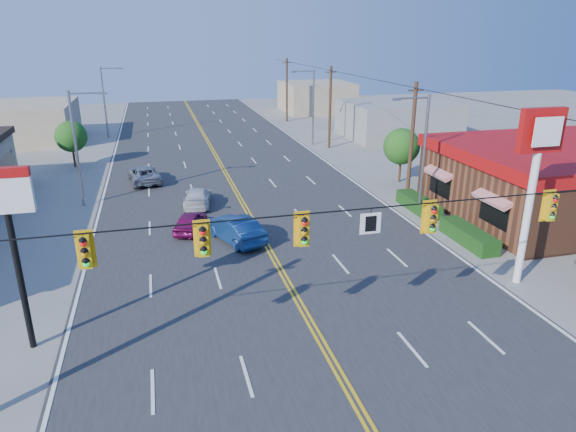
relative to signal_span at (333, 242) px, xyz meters
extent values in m
plane|color=gray|center=(0.12, 0.00, -4.89)|extent=(160.00, 160.00, 0.00)
cube|color=#2D2D30|center=(0.12, 20.00, -4.86)|extent=(20.00, 120.00, 0.06)
cylinder|color=black|center=(0.12, 0.00, 1.11)|extent=(24.00, 0.05, 0.05)
cube|color=white|center=(1.32, 0.00, 0.56)|extent=(0.75, 0.04, 0.75)
cube|color=#D89E0C|center=(-7.88, 0.00, 0.54)|extent=(0.55, 0.34, 1.25)
cube|color=#D89E0C|center=(-4.38, 0.00, 0.54)|extent=(0.55, 0.34, 1.25)
cube|color=#D89E0C|center=(-1.08, 0.00, 0.54)|extent=(0.55, 0.34, 1.25)
cube|color=#D89E0C|center=(3.62, 0.00, 0.54)|extent=(0.55, 0.34, 1.25)
cube|color=#D89E0C|center=(8.62, 0.00, 0.54)|extent=(0.55, 0.34, 1.25)
cube|color=brown|center=(20.12, 12.00, -2.89)|extent=(14.00, 12.00, 4.00)
cube|color=#A50C0C|center=(20.12, 12.00, -0.59)|extent=(14.40, 12.40, 0.80)
cube|color=#194214|center=(11.62, 12.00, -4.44)|extent=(1.20, 9.00, 0.90)
cylinder|color=white|center=(11.12, 4.00, -1.39)|extent=(0.36, 0.36, 7.00)
cube|color=#A50C0C|center=(11.12, 4.00, 2.61)|extent=(2.20, 0.36, 2.00)
cylinder|color=black|center=(-10.88, 4.00, -1.89)|extent=(0.24, 0.24, 6.00)
cube|color=white|center=(-10.88, 4.00, 1.31)|extent=(1.90, 0.30, 1.30)
cylinder|color=gray|center=(11.12, 14.00, -0.89)|extent=(0.20, 0.20, 8.00)
cylinder|color=gray|center=(10.02, 14.00, 2.91)|extent=(2.20, 0.12, 0.12)
cube|color=gray|center=(8.92, 14.00, 2.86)|extent=(0.50, 0.25, 0.15)
cylinder|color=gray|center=(11.12, 38.00, -0.89)|extent=(0.20, 0.20, 8.00)
cylinder|color=gray|center=(10.02, 38.00, 2.91)|extent=(2.20, 0.12, 0.12)
cube|color=gray|center=(8.92, 38.00, 2.86)|extent=(0.50, 0.25, 0.15)
cylinder|color=gray|center=(-10.88, 22.00, -0.89)|extent=(0.20, 0.20, 8.00)
cylinder|color=gray|center=(-9.78, 22.00, 2.91)|extent=(2.20, 0.12, 0.12)
cube|color=gray|center=(-8.68, 22.00, 2.86)|extent=(0.50, 0.25, 0.15)
cylinder|color=gray|center=(-10.88, 48.00, -0.89)|extent=(0.20, 0.20, 8.00)
cylinder|color=gray|center=(-9.78, 48.00, 2.91)|extent=(2.20, 0.12, 0.12)
cube|color=gray|center=(-8.68, 48.00, 2.86)|extent=(0.50, 0.25, 0.15)
cylinder|color=#47301E|center=(12.32, 18.00, -0.69)|extent=(0.28, 0.28, 8.40)
cylinder|color=#47301E|center=(12.32, 36.00, -0.69)|extent=(0.28, 0.28, 8.40)
cylinder|color=#47301E|center=(12.32, 54.00, -0.69)|extent=(0.28, 0.28, 8.40)
cylinder|color=#47301E|center=(13.62, 22.00, -3.84)|extent=(0.20, 0.20, 2.10)
sphere|color=#235B19|center=(13.62, 22.00, -1.95)|extent=(2.94, 2.94, 2.94)
cylinder|color=#47301E|center=(-12.88, 34.00, -3.89)|extent=(0.20, 0.20, 2.00)
sphere|color=#235B19|center=(-12.88, 34.00, -2.09)|extent=(2.80, 2.80, 2.80)
cube|color=gray|center=(22.12, 40.00, -2.89)|extent=(12.00, 10.00, 4.00)
cube|color=tan|center=(-19.88, 48.00, -2.79)|extent=(11.00, 12.00, 4.20)
cube|color=tan|center=(19.12, 62.00, -2.69)|extent=(10.00, 10.00, 4.40)
imported|color=#720C46|center=(-3.90, 14.87, -4.27)|extent=(2.58, 3.89, 1.23)
imported|color=navy|center=(-1.52, 12.59, -4.12)|extent=(3.23, 4.93, 1.53)
imported|color=silver|center=(-3.03, 19.73, -4.25)|extent=(2.44, 4.58, 1.26)
imported|color=#9C9CA0|center=(-6.71, 26.89, -4.21)|extent=(2.89, 5.10, 1.34)
camera|label=1|loc=(-5.55, -15.17, 6.72)|focal=32.00mm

